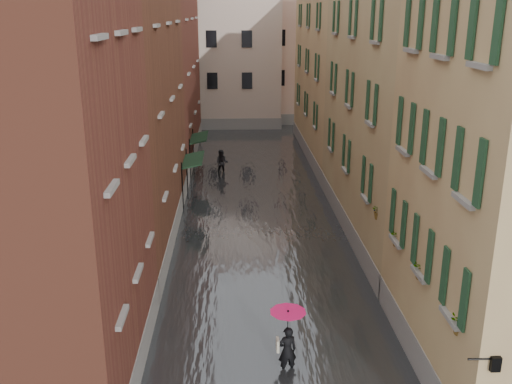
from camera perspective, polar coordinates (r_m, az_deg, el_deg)
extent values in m
plane|color=#5E5E60|center=(19.43, 1.79, -14.30)|extent=(120.00, 120.00, 0.00)
cube|color=#3E4144|center=(31.17, 0.11, -1.39)|extent=(10.00, 60.00, 0.20)
cube|color=brown|center=(15.98, -23.33, 2.51)|extent=(6.00, 8.00, 13.00)
cube|color=#5A2E1C|center=(26.38, -15.04, 8.29)|extent=(6.00, 14.00, 12.50)
cube|color=brown|center=(40.97, -10.65, 12.79)|extent=(6.00, 16.00, 14.00)
cube|color=tan|center=(27.00, 15.69, 8.98)|extent=(6.00, 14.00, 13.00)
cube|color=#9E7B51|center=(41.51, 9.33, 11.19)|extent=(6.00, 16.00, 11.50)
cube|color=#C1AC9A|center=(54.59, -4.28, 13.66)|extent=(12.00, 9.00, 13.00)
cube|color=#D1AD93|center=(57.06, 5.11, 13.31)|extent=(10.00, 9.00, 12.00)
cube|color=black|center=(31.24, -6.30, 3.24)|extent=(1.09, 3.07, 0.31)
cylinder|color=black|center=(30.12, -7.36, 0.38)|extent=(0.06, 0.06, 2.80)
cylinder|color=black|center=(33.05, -6.92, 1.96)|extent=(0.06, 0.06, 2.80)
cube|color=black|center=(36.76, -5.73, 5.45)|extent=(1.09, 3.08, 0.31)
cylinder|color=black|center=(35.57, -6.61, 3.10)|extent=(0.06, 0.06, 2.80)
cylinder|color=black|center=(38.55, -6.30, 4.25)|extent=(0.06, 0.06, 2.80)
cylinder|color=black|center=(13.74, 21.62, -15.26)|extent=(0.60, 0.05, 0.05)
cube|color=black|center=(13.91, 22.74, -15.46)|extent=(0.22, 0.22, 0.35)
cube|color=beige|center=(13.91, 22.74, -15.46)|extent=(0.14, 0.14, 0.24)
cube|color=brown|center=(14.76, 19.87, -12.40)|extent=(0.22, 0.85, 0.18)
imported|color=#265926|center=(14.56, 20.04, -10.97)|extent=(0.59, 0.51, 0.66)
cube|color=brown|center=(17.19, 16.29, -7.61)|extent=(0.22, 0.85, 0.18)
imported|color=#265926|center=(17.02, 16.41, -6.33)|extent=(0.59, 0.51, 0.66)
cube|color=brown|center=(19.30, 14.07, -4.58)|extent=(0.22, 0.85, 0.18)
imported|color=#265926|center=(19.15, 14.17, -3.41)|extent=(0.59, 0.51, 0.66)
cube|color=brown|center=(21.56, 12.26, -2.07)|extent=(0.22, 0.85, 0.18)
imported|color=#265926|center=(21.42, 12.33, -1.01)|extent=(0.59, 0.51, 0.66)
imported|color=black|center=(17.36, 3.15, -15.56)|extent=(0.64, 0.49, 1.55)
cube|color=#BAB39A|center=(17.29, 2.18, -15.02)|extent=(0.08, 0.30, 0.38)
cylinder|color=black|center=(17.06, 3.18, -13.94)|extent=(0.02, 0.02, 1.00)
cone|color=#D80E54|center=(16.76, 3.21, -12.29)|extent=(1.06, 1.06, 0.28)
imported|color=black|center=(37.05, -3.43, 2.92)|extent=(0.93, 0.78, 1.73)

